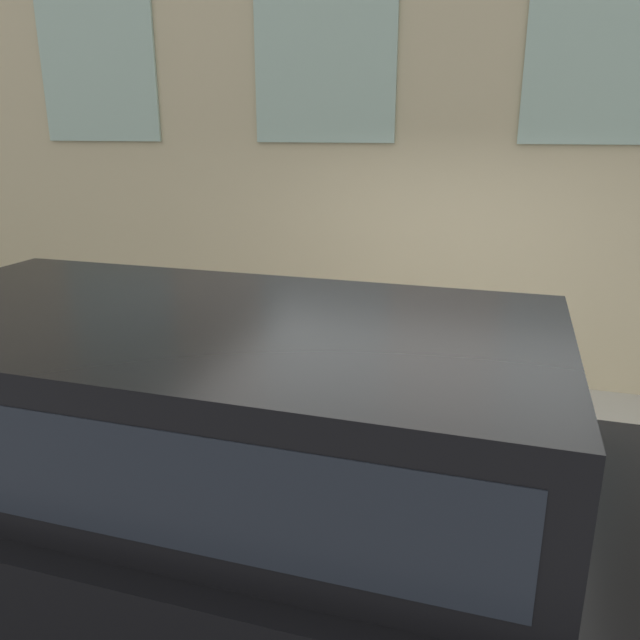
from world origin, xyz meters
The scene contains 5 objects.
ground_plane centered at (0.00, 0.00, 0.00)m, with size 80.00×80.00×0.00m, color #38383A.
sidewalk centered at (1.16, 0.00, 0.06)m, with size 2.31×60.00×0.12m.
fire_hydrant centered at (0.70, 0.39, 0.48)m, with size 0.37×0.47×0.71m.
person centered at (1.02, 1.26, 0.84)m, with size 0.29×0.19×1.19m.
parked_truck_black_near centered at (-1.27, 0.81, 0.99)m, with size 1.87×5.14×1.70m.
Camera 1 is at (-3.66, -0.57, 2.50)m, focal length 35.00 mm.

